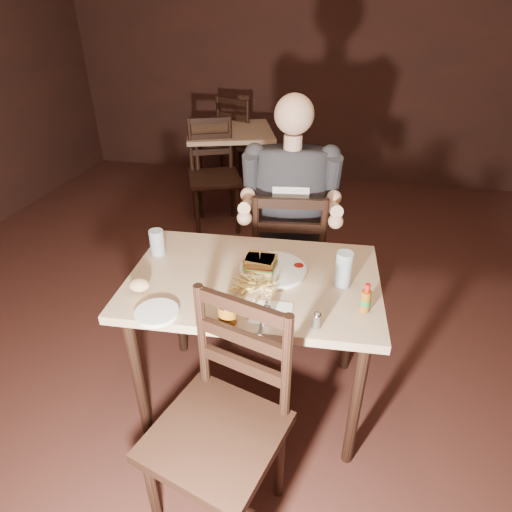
% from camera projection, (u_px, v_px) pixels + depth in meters
% --- Properties ---
extents(room_shell, '(7.00, 7.00, 7.00)m').
position_uv_depth(room_shell, '(288.00, 141.00, 1.53)').
color(room_shell, black).
rests_on(room_shell, ground).
extents(main_table, '(1.16, 0.81, 0.77)m').
position_uv_depth(main_table, '(254.00, 293.00, 1.96)').
color(main_table, tan).
rests_on(main_table, ground).
extents(bg_table, '(1.01, 1.01, 0.77)m').
position_uv_depth(bg_table, '(230.00, 139.00, 4.17)').
color(bg_table, tan).
rests_on(bg_table, ground).
extents(chair_far, '(0.51, 0.54, 0.97)m').
position_uv_depth(chair_far, '(288.00, 258.00, 2.60)').
color(chair_far, black).
rests_on(chair_far, ground).
extents(chair_near, '(0.56, 0.59, 0.96)m').
position_uv_depth(chair_near, '(216.00, 436.00, 1.54)').
color(chair_near, black).
rests_on(chair_near, ground).
extents(bg_chair_far, '(0.60, 0.62, 0.99)m').
position_uv_depth(bg_chair_far, '(244.00, 142.00, 4.72)').
color(bg_chair_far, black).
rests_on(bg_chair_far, ground).
extents(bg_chair_near, '(0.60, 0.62, 0.96)m').
position_uv_depth(bg_chair_near, '(214.00, 178.00, 3.81)').
color(bg_chair_near, black).
rests_on(bg_chair_near, ground).
extents(diner, '(0.60, 0.50, 0.94)m').
position_uv_depth(diner, '(291.00, 186.00, 2.31)').
color(diner, '#2A2B2F').
rests_on(diner, chair_far).
extents(dinner_plate, '(0.31, 0.31, 0.02)m').
position_uv_depth(dinner_plate, '(273.00, 271.00, 1.94)').
color(dinner_plate, white).
rests_on(dinner_plate, main_table).
extents(sandwich_left, '(0.13, 0.11, 0.11)m').
position_uv_depth(sandwich_left, '(260.00, 260.00, 1.90)').
color(sandwich_left, gold).
rests_on(sandwich_left, dinner_plate).
extents(sandwich_right, '(0.14, 0.12, 0.11)m').
position_uv_depth(sandwich_right, '(260.00, 258.00, 1.91)').
color(sandwich_right, gold).
rests_on(sandwich_right, dinner_plate).
extents(fries_pile, '(0.25, 0.18, 0.04)m').
position_uv_depth(fries_pile, '(256.00, 283.00, 1.81)').
color(fries_pile, '#EAC458').
rests_on(fries_pile, dinner_plate).
extents(ketchup_dollop, '(0.05, 0.05, 0.01)m').
position_uv_depth(ketchup_dollop, '(299.00, 265.00, 1.95)').
color(ketchup_dollop, maroon).
rests_on(ketchup_dollop, dinner_plate).
extents(glass_left, '(0.07, 0.07, 0.13)m').
position_uv_depth(glass_left, '(157.00, 242.00, 2.05)').
color(glass_left, silver).
rests_on(glass_left, main_table).
extents(glass_right, '(0.08, 0.08, 0.16)m').
position_uv_depth(glass_right, '(343.00, 269.00, 1.81)').
color(glass_right, silver).
rests_on(glass_right, main_table).
extents(hot_sauce, '(0.04, 0.04, 0.13)m').
position_uv_depth(hot_sauce, '(366.00, 298.00, 1.67)').
color(hot_sauce, brown).
rests_on(hot_sauce, main_table).
extents(salt_shaker, '(0.04, 0.04, 0.06)m').
position_uv_depth(salt_shaker, '(267.00, 313.00, 1.64)').
color(salt_shaker, white).
rests_on(salt_shaker, main_table).
extents(pepper_shaker, '(0.04, 0.04, 0.06)m').
position_uv_depth(pepper_shaker, '(317.00, 320.00, 1.60)').
color(pepper_shaker, '#38332D').
rests_on(pepper_shaker, main_table).
extents(syrup_dispenser, '(0.08, 0.08, 0.10)m').
position_uv_depth(syrup_dispenser, '(227.00, 312.00, 1.62)').
color(syrup_dispenser, brown).
rests_on(syrup_dispenser, main_table).
extents(napkin, '(0.18, 0.17, 0.00)m').
position_uv_depth(napkin, '(271.00, 313.00, 1.69)').
color(napkin, white).
rests_on(napkin, main_table).
extents(knife, '(0.03, 0.20, 0.00)m').
position_uv_depth(knife, '(263.00, 318.00, 1.65)').
color(knife, silver).
rests_on(knife, napkin).
extents(fork, '(0.02, 0.14, 0.00)m').
position_uv_depth(fork, '(253.00, 308.00, 1.71)').
color(fork, silver).
rests_on(fork, napkin).
extents(side_plate, '(0.18, 0.18, 0.01)m').
position_uv_depth(side_plate, '(157.00, 313.00, 1.68)').
color(side_plate, white).
rests_on(side_plate, main_table).
extents(bread_roll, '(0.10, 0.08, 0.05)m').
position_uv_depth(bread_roll, '(139.00, 285.00, 1.79)').
color(bread_roll, '#DFB475').
rests_on(bread_roll, side_plate).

